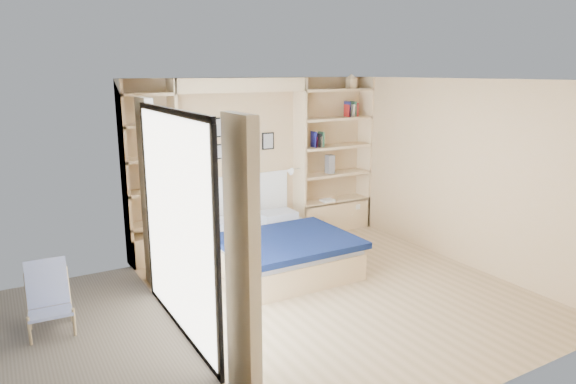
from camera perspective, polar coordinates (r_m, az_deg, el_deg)
ground at (r=6.36m, az=5.70°, el=-10.84°), size 4.50×4.50×0.00m
room_shell at (r=7.07m, az=-3.87°, el=0.89°), size 4.50×4.50×4.50m
bed at (r=6.97m, az=-1.44°, el=-6.18°), size 1.65×2.18×1.07m
photo_gallery at (r=7.58m, az=-6.75°, el=5.72°), size 1.48×0.02×0.82m
reading_lamps at (r=7.53m, az=-4.91°, el=1.82°), size 1.92×0.12×0.15m
shelf_decor at (r=8.15m, az=3.49°, el=6.87°), size 3.46×0.23×2.03m
deck at (r=5.35m, az=-29.23°, el=-17.53°), size 3.20×4.00×0.05m
deck_chair at (r=5.86m, az=-25.04°, el=-10.70°), size 0.46×0.73×0.71m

